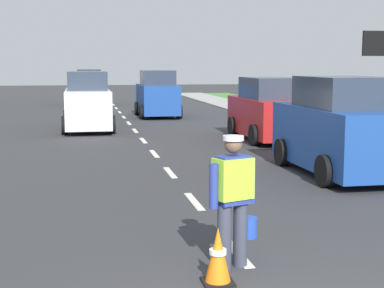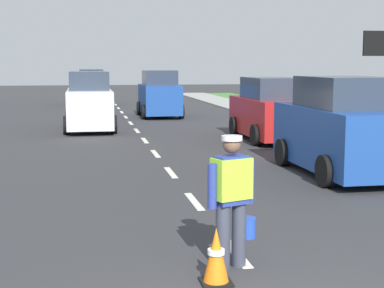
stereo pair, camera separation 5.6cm
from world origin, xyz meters
name	(u,v)px [view 1 (the left image)]	position (x,y,z in m)	size (l,w,h in m)	color
ground_plane	(128,123)	(0.00, 21.00, 0.00)	(96.00, 96.00, 0.00)	#333335
lane_center_line	(122,115)	(0.00, 25.20, 0.00)	(0.14, 46.40, 0.01)	silver
road_worker	(234,195)	(-0.19, 2.10, 0.93)	(0.70, 0.54, 1.67)	#383D4C
traffic_cone_near	(218,256)	(-0.51, 1.59, 0.33)	(0.36, 0.36, 0.67)	black
car_oncoming_second	(88,103)	(-1.76, 18.28, 1.05)	(1.93, 4.33, 2.26)	silver
car_parked_curbside	(341,129)	(3.84, 7.79, 1.05)	(2.06, 4.33, 2.26)	#1E4799
car_parked_far	(270,111)	(4.21, 14.13, 0.98)	(2.06, 4.37, 2.10)	red
car_oncoming_third	(89,88)	(-1.48, 32.88, 1.04)	(1.89, 4.33, 2.23)	black
car_outgoing_far	(157,95)	(1.64, 23.62, 1.04)	(1.97, 3.84, 2.25)	#1E4799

